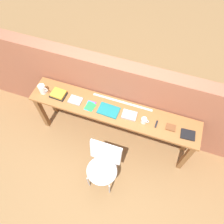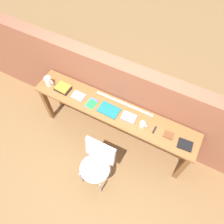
{
  "view_description": "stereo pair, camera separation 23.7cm",
  "coord_description": "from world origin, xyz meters",
  "px_view_note": "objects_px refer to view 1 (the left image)",
  "views": [
    {
      "loc": [
        0.52,
        -1.27,
        3.52
      ],
      "look_at": [
        0.0,
        0.25,
        0.9
      ],
      "focal_mm": 35.0,
      "sensor_mm": 36.0,
      "label": 1
    },
    {
      "loc": [
        0.74,
        -1.17,
        3.52
      ],
      "look_at": [
        0.0,
        0.25,
        0.9
      ],
      "focal_mm": 35.0,
      "sensor_mm": 36.0,
      "label": 2
    }
  ],
  "objects_px": {
    "chair_white_moulded": "(103,164)",
    "book_stack_leftmost": "(58,94)",
    "book_repair_rightmost": "(188,135)",
    "mug": "(144,120)",
    "magazine_cycling": "(75,100)",
    "pamphlet_pile_colourful": "(90,106)",
    "multitool_folded": "(156,124)",
    "book_open_centre": "(109,110)",
    "pitcher_white": "(42,89)",
    "leather_journal_brown": "(171,127)"
  },
  "relations": [
    {
      "from": "magazine_cycling",
      "to": "pamphlet_pile_colourful",
      "type": "bearing_deg",
      "value": -3.85
    },
    {
      "from": "pamphlet_pile_colourful",
      "to": "leather_journal_brown",
      "type": "bearing_deg",
      "value": 1.54
    },
    {
      "from": "chair_white_moulded",
      "to": "multitool_folded",
      "type": "bearing_deg",
      "value": 50.56
    },
    {
      "from": "mug",
      "to": "book_stack_leftmost",
      "type": "bearing_deg",
      "value": 178.74
    },
    {
      "from": "magazine_cycling",
      "to": "pamphlet_pile_colourful",
      "type": "height_order",
      "value": "magazine_cycling"
    },
    {
      "from": "leather_journal_brown",
      "to": "book_open_centre",
      "type": "bearing_deg",
      "value": 179.56
    },
    {
      "from": "book_stack_leftmost",
      "to": "magazine_cycling",
      "type": "relative_size",
      "value": 1.21
    },
    {
      "from": "magazine_cycling",
      "to": "multitool_folded",
      "type": "bearing_deg",
      "value": 1.27
    },
    {
      "from": "pitcher_white",
      "to": "book_stack_leftmost",
      "type": "distance_m",
      "value": 0.24
    },
    {
      "from": "pitcher_white",
      "to": "book_repair_rightmost",
      "type": "height_order",
      "value": "pitcher_white"
    },
    {
      "from": "leather_journal_brown",
      "to": "book_repair_rightmost",
      "type": "bearing_deg",
      "value": -9.46
    },
    {
      "from": "book_open_centre",
      "to": "magazine_cycling",
      "type": "bearing_deg",
      "value": -178.63
    },
    {
      "from": "chair_white_moulded",
      "to": "book_stack_leftmost",
      "type": "relative_size",
      "value": 3.82
    },
    {
      "from": "book_repair_rightmost",
      "to": "mug",
      "type": "bearing_deg",
      "value": 175.72
    },
    {
      "from": "book_open_centre",
      "to": "leather_journal_brown",
      "type": "distance_m",
      "value": 0.89
    },
    {
      "from": "mug",
      "to": "multitool_folded",
      "type": "bearing_deg",
      "value": 6.92
    },
    {
      "from": "pamphlet_pile_colourful",
      "to": "mug",
      "type": "height_order",
      "value": "mug"
    },
    {
      "from": "book_stack_leftmost",
      "to": "pamphlet_pile_colourful",
      "type": "xyz_separation_m",
      "value": [
        0.51,
        -0.03,
        -0.02
      ]
    },
    {
      "from": "pitcher_white",
      "to": "book_repair_rightmost",
      "type": "bearing_deg",
      "value": -0.2
    },
    {
      "from": "chair_white_moulded",
      "to": "leather_journal_brown",
      "type": "height_order",
      "value": "leather_journal_brown"
    },
    {
      "from": "multitool_folded",
      "to": "book_stack_leftmost",
      "type": "bearing_deg",
      "value": 179.69
    },
    {
      "from": "magazine_cycling",
      "to": "mug",
      "type": "relative_size",
      "value": 1.75
    },
    {
      "from": "mug",
      "to": "chair_white_moulded",
      "type": "bearing_deg",
      "value": -120.17
    },
    {
      "from": "magazine_cycling",
      "to": "pamphlet_pile_colourful",
      "type": "distance_m",
      "value": 0.24
    },
    {
      "from": "book_stack_leftmost",
      "to": "mug",
      "type": "bearing_deg",
      "value": -1.26
    },
    {
      "from": "mug",
      "to": "magazine_cycling",
      "type": "bearing_deg",
      "value": 178.71
    },
    {
      "from": "book_stack_leftmost",
      "to": "mug",
      "type": "relative_size",
      "value": 2.12
    },
    {
      "from": "chair_white_moulded",
      "to": "book_stack_leftmost",
      "type": "distance_m",
      "value": 1.22
    },
    {
      "from": "chair_white_moulded",
      "to": "book_repair_rightmost",
      "type": "relative_size",
      "value": 4.74
    },
    {
      "from": "pitcher_white",
      "to": "mug",
      "type": "height_order",
      "value": "pitcher_white"
    },
    {
      "from": "pitcher_white",
      "to": "book_stack_leftmost",
      "type": "relative_size",
      "value": 0.79
    },
    {
      "from": "book_stack_leftmost",
      "to": "multitool_folded",
      "type": "height_order",
      "value": "book_stack_leftmost"
    },
    {
      "from": "chair_white_moulded",
      "to": "book_open_centre",
      "type": "bearing_deg",
      "value": 102.73
    },
    {
      "from": "book_open_centre",
      "to": "book_repair_rightmost",
      "type": "distance_m",
      "value": 1.12
    },
    {
      "from": "chair_white_moulded",
      "to": "leather_journal_brown",
      "type": "xyz_separation_m",
      "value": [
        0.74,
        0.67,
        0.37
      ]
    },
    {
      "from": "book_stack_leftmost",
      "to": "book_open_centre",
      "type": "relative_size",
      "value": 0.79
    },
    {
      "from": "book_repair_rightmost",
      "to": "magazine_cycling",
      "type": "bearing_deg",
      "value": 174.91
    },
    {
      "from": "book_repair_rightmost",
      "to": "pitcher_white",
      "type": "bearing_deg",
      "value": 175.52
    },
    {
      "from": "book_repair_rightmost",
      "to": "leather_journal_brown",
      "type": "bearing_deg",
      "value": 167.81
    },
    {
      "from": "chair_white_moulded",
      "to": "pamphlet_pile_colourful",
      "type": "height_order",
      "value": "chair_white_moulded"
    },
    {
      "from": "chair_white_moulded",
      "to": "pitcher_white",
      "type": "height_order",
      "value": "pitcher_white"
    },
    {
      "from": "chair_white_moulded",
      "to": "book_repair_rightmost",
      "type": "xyz_separation_m",
      "value": [
        0.97,
        0.64,
        0.37
      ]
    },
    {
      "from": "mug",
      "to": "multitool_folded",
      "type": "height_order",
      "value": "mug"
    },
    {
      "from": "pamphlet_pile_colourful",
      "to": "book_open_centre",
      "type": "height_order",
      "value": "book_open_centre"
    },
    {
      "from": "pitcher_white",
      "to": "multitool_folded",
      "type": "relative_size",
      "value": 1.67
    },
    {
      "from": "magazine_cycling",
      "to": "pamphlet_pile_colourful",
      "type": "relative_size",
      "value": 1.05
    },
    {
      "from": "chair_white_moulded",
      "to": "mug",
      "type": "bearing_deg",
      "value": 59.83
    },
    {
      "from": "book_stack_leftmost",
      "to": "pamphlet_pile_colourful",
      "type": "height_order",
      "value": "book_stack_leftmost"
    },
    {
      "from": "chair_white_moulded",
      "to": "book_stack_leftmost",
      "type": "bearing_deg",
      "value": 144.6
    },
    {
      "from": "pamphlet_pile_colourful",
      "to": "mug",
      "type": "bearing_deg",
      "value": -0.1
    }
  ]
}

